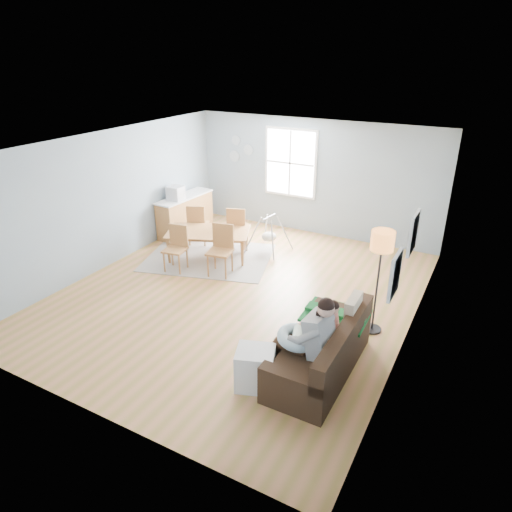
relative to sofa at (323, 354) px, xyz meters
The scene contains 22 objects.
room 3.33m from the sofa, 147.10° to the left, with size 8.40×9.40×3.90m.
window 5.74m from the sofa, 119.54° to the left, with size 1.32×0.08×1.62m.
pictures 1.80m from the sofa, 22.76° to the left, with size 0.05×1.34×0.74m.
wall_plates 6.58m from the sofa, 130.51° to the left, with size 0.67×0.02×0.66m.
sofa is the anchor object (origin of this frame).
green_throw 0.71m from the sofa, 96.39° to the left, with size 0.92×0.75×0.04m, color #145922.
beige_pillow 0.72m from the sofa, 68.08° to the left, with size 0.13×0.48×0.48m, color tan.
father 0.53m from the sofa, 113.97° to the right, with size 0.97×0.47×1.34m.
nursing_pillow 0.53m from the sofa, 134.38° to the right, with size 0.54×0.54×0.15m, color silver.
infant 0.56m from the sofa, 138.41° to the right, with size 0.20×0.35×0.13m.
toddler 0.46m from the sofa, 110.83° to the left, with size 0.54×0.27×0.84m.
floor_lamp 1.78m from the sofa, 76.11° to the left, with size 0.34×0.34×1.70m.
storage_cube 0.99m from the sofa, 134.24° to the right, with size 0.62×0.59×0.55m.
rug 4.28m from the sofa, 145.46° to the left, with size 2.59×1.97×0.01m, color gray.
dining_table 4.27m from the sofa, 145.46° to the left, with size 1.71×0.95×0.60m, color brown.
chair_sw 4.14m from the sofa, 156.04° to the left, with size 0.48×0.48×0.93m.
chair_se 3.49m from the sofa, 145.96° to the left, with size 0.54×0.54×1.01m.
chair_nw 5.06m from the sofa, 144.92° to the left, with size 0.56×0.56×0.96m.
chair_ne 4.54m from the sofa, 135.73° to the left, with size 0.55×0.55×0.97m.
counter 5.94m from the sofa, 144.83° to the left, with size 0.57×1.66×0.92m.
monitor 5.82m from the sofa, 147.39° to the left, with size 0.34×0.32×0.32m.
baby_swing 4.20m from the sofa, 127.21° to the left, with size 0.87×0.89×0.81m.
Camera 1 is at (3.79, -6.35, 4.10)m, focal length 32.00 mm.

